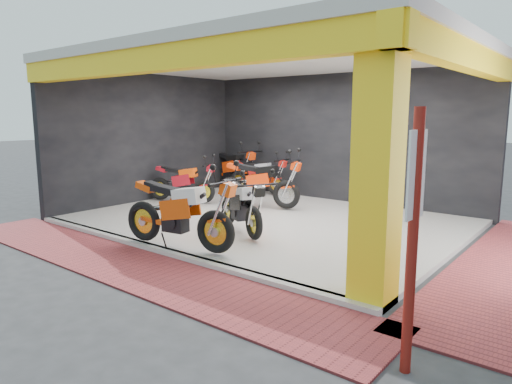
% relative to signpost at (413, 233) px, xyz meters
% --- Properties ---
extents(ground, '(80.00, 80.00, 0.00)m').
position_rel_signpost_xyz_m(ground, '(-4.66, 2.03, -1.35)').
color(ground, '#2D2D30').
rests_on(ground, ground).
extents(showroom_floor, '(8.00, 6.00, 0.10)m').
position_rel_signpost_xyz_m(showroom_floor, '(-4.66, 4.03, -1.30)').
color(showroom_floor, white).
rests_on(showroom_floor, ground).
extents(showroom_ceiling, '(8.40, 6.40, 0.20)m').
position_rel_signpost_xyz_m(showroom_ceiling, '(-4.66, 4.03, 2.25)').
color(showroom_ceiling, beige).
rests_on(showroom_ceiling, corner_column).
extents(back_wall, '(8.20, 0.20, 3.50)m').
position_rel_signpost_xyz_m(back_wall, '(-4.66, 7.13, 0.40)').
color(back_wall, black).
rests_on(back_wall, ground).
extents(left_wall, '(0.20, 6.20, 3.50)m').
position_rel_signpost_xyz_m(left_wall, '(-8.76, 4.03, 0.40)').
color(left_wall, black).
rests_on(left_wall, ground).
extents(corner_column, '(0.50, 0.50, 3.50)m').
position_rel_signpost_xyz_m(corner_column, '(-0.91, 1.28, 0.40)').
color(corner_column, yellow).
rests_on(corner_column, ground).
extents(header_beam_front, '(8.40, 0.30, 0.40)m').
position_rel_signpost_xyz_m(header_beam_front, '(-4.66, 1.03, 1.95)').
color(header_beam_front, yellow).
rests_on(header_beam_front, corner_column).
extents(header_beam_right, '(0.30, 6.40, 0.40)m').
position_rel_signpost_xyz_m(header_beam_right, '(-0.66, 4.03, 1.95)').
color(header_beam_right, yellow).
rests_on(header_beam_right, corner_column).
extents(floor_kerb, '(8.00, 0.20, 0.10)m').
position_rel_signpost_xyz_m(floor_kerb, '(-4.66, 1.01, -1.30)').
color(floor_kerb, white).
rests_on(floor_kerb, ground).
extents(paver_front, '(9.00, 1.40, 0.03)m').
position_rel_signpost_xyz_m(paver_front, '(-4.66, 0.23, -1.34)').
color(paver_front, '#983134').
rests_on(paver_front, ground).
extents(paver_right, '(1.40, 7.00, 0.03)m').
position_rel_signpost_xyz_m(paver_right, '(0.14, 4.03, -1.34)').
color(paver_right, '#983134').
rests_on(paver_right, ground).
extents(signpost, '(0.10, 0.35, 2.47)m').
position_rel_signpost_xyz_m(signpost, '(0.00, 0.00, 0.00)').
color(signpost, maroon).
rests_on(signpost, ground).
extents(moto_hero, '(2.55, 1.28, 1.49)m').
position_rel_signpost_xyz_m(moto_hero, '(-3.72, 1.33, -0.51)').
color(moto_hero, '#D64509').
rests_on(moto_hero, showroom_floor).
extents(moto_row_a, '(2.23, 1.68, 1.29)m').
position_rel_signpost_xyz_m(moto_row_a, '(-3.76, 2.39, -0.61)').
color(moto_row_a, black).
rests_on(moto_row_a, showroom_floor).
extents(moto_row_b, '(2.50, 1.40, 1.44)m').
position_rel_signpost_xyz_m(moto_row_b, '(-4.90, 5.08, -0.53)').
color(moto_row_b, '#FF3A0A').
rests_on(moto_row_b, showroom_floor).
extents(moto_row_c, '(2.17, 1.39, 1.25)m').
position_rel_signpost_xyz_m(moto_row_c, '(-7.05, 4.40, -0.63)').
color(moto_row_c, '#AD121F').
rests_on(moto_row_c, showroom_floor).
extents(moto_row_d, '(2.57, 1.44, 1.48)m').
position_rel_signpost_xyz_m(moto_row_d, '(-7.38, 6.53, -0.51)').
color(moto_row_d, '#EC3809').
rests_on(moto_row_d, showroom_floor).
extents(moto_row_e, '(2.11, 0.91, 1.26)m').
position_rel_signpost_xyz_m(moto_row_e, '(-6.25, 6.53, -0.62)').
color(moto_row_e, red).
rests_on(moto_row_e, showroom_floor).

